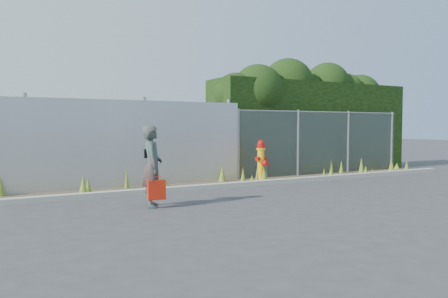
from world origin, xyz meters
The scene contains 10 objects.
ground centered at (0.00, 0.00, 0.00)m, with size 80.00×80.00×0.00m, color #363638.
curb centered at (0.00, 1.80, 0.06)m, with size 16.00×0.22×0.12m, color #A5A095.
weed_strip centered at (0.27, 2.47, 0.12)m, with size 16.00×1.32×0.53m.
corrugated_fence centered at (-3.25, 3.01, 1.10)m, with size 8.50×0.21×2.30m.
chainlink_fence centered at (4.25, 3.00, 1.03)m, with size 6.50×0.07×2.05m.
hedge centered at (4.38, 3.99, 2.02)m, with size 7.38×1.95×3.80m.
fire_hydrant centered at (1.43, 2.40, 0.58)m, with size 0.40×0.36×1.19m.
woman centered at (-2.52, 0.22, 0.78)m, with size 0.57×0.38×1.57m, color #10685F.
red_tote_bag centered at (-2.51, 0.01, 0.35)m, with size 0.33×0.12×0.44m.
black_shoulder_bag centered at (-2.49, 0.42, 1.01)m, with size 0.23×0.10×0.17m.
Camera 1 is at (-5.32, -7.72, 1.55)m, focal length 35.00 mm.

